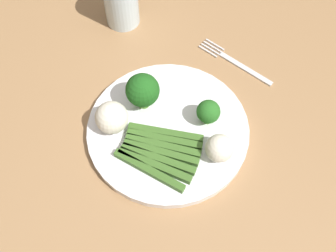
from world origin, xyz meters
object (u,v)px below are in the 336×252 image
Objects in this scene: dining_table at (177,141)px; cauliflower_near_fork at (112,118)px; asparagus_bundle at (159,152)px; plate at (168,130)px; broccoli_back at (208,112)px; broccoli_near_center at (143,91)px; fork at (235,62)px; cauliflower_front at (219,148)px.

cauliflower_near_fork reaches higher than dining_table.
dining_table is at bearing 87.73° from asparagus_bundle.
broccoli_back is at bearing -42.80° from plate.
plate is at bearing -102.31° from broccoli_near_center.
fork is (0.19, -0.08, -0.05)m from broccoli_near_center.
cauliflower_front is (0.06, -0.08, 0.02)m from asparagus_bundle.
broccoli_back is 0.89× the size of cauliflower_near_fork.
cauliflower_front is (0.06, -0.18, -0.00)m from cauliflower_near_fork.
plate is at bearing -167.38° from dining_table.
broccoli_near_center is 1.28× the size of cauliflower_near_fork.
dining_table is at bearing 12.62° from plate.
broccoli_near_center reaches higher than asparagus_bundle.
broccoli_back is (0.05, -0.05, 0.04)m from plate.
cauliflower_near_fork is 0.28m from fork.
cauliflower_front is at bearing -86.38° from plate.
cauliflower_near_fork is (-0.10, 0.13, -0.00)m from broccoli_back.
plate is at bearing 137.20° from broccoli_back.
dining_table is 0.13m from plate.
fork is (0.15, 0.03, -0.04)m from broccoli_back.
broccoli_near_center is (0.06, 0.08, 0.04)m from asparagus_bundle.
cauliflower_front is at bearing 116.71° from fork.
dining_table is at bearing 95.87° from broccoli_back.
asparagus_bundle is at bearing -127.62° from broccoli_near_center.
asparagus_bundle reaches higher than dining_table.
plate reaches higher than dining_table.
plate is at bearing 89.66° from fork.
broccoli_near_center is 0.12m from broccoli_back.
broccoli_back is at bearing -84.13° from dining_table.
broccoli_back reaches higher than dining_table.
plate reaches higher than fork.
dining_table is 19.74× the size of cauliflower_near_fork.
asparagus_bundle is at bearing 94.61° from fork.
dining_table is at bearing 70.26° from cauliflower_front.
fork is at bearing 12.20° from broccoli_back.
dining_table is at bearing -34.64° from cauliflower_near_fork.
cauliflower_near_fork is 0.34× the size of fork.
asparagus_bundle is 0.10m from cauliflower_near_fork.
asparagus_bundle is 2.02× the size of broccoli_near_center.
cauliflower_near_fork is (-0.10, 0.07, 0.15)m from dining_table.
cauliflower_front is 0.22m from fork.
cauliflower_front reaches higher than asparagus_bundle.
broccoli_back is (0.10, -0.03, 0.02)m from asparagus_bundle.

